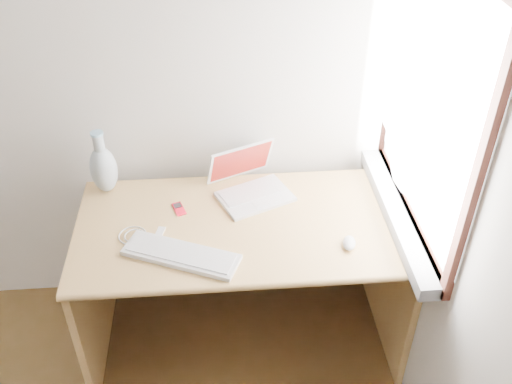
{
  "coord_description": "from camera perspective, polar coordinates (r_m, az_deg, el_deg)",
  "views": [
    {
      "loc": [
        0.94,
        -0.54,
        2.33
      ],
      "look_at": [
        1.09,
        1.35,
        0.9
      ],
      "focal_mm": 40.0,
      "sensor_mm": 36.0,
      "label": 1
    }
  ],
  "objects": [
    {
      "name": "external_keyboard",
      "position": [
        2.3,
        -7.5,
        -6.23
      ],
      "size": [
        0.49,
        0.32,
        0.02
      ],
      "rotation": [
        0.0,
        0.0,
        -0.41
      ],
      "color": "white",
      "rests_on": "desk"
    },
    {
      "name": "ipod",
      "position": [
        2.54,
        -7.71,
        -1.68
      ],
      "size": [
        0.07,
        0.1,
        0.01
      ],
      "rotation": [
        0.0,
        0.0,
        0.34
      ],
      "color": "red",
      "rests_on": "desk"
    },
    {
      "name": "vase",
      "position": [
        2.65,
        -15.02,
        2.36
      ],
      "size": [
        0.12,
        0.12,
        0.31
      ],
      "color": "#B2C1CD",
      "rests_on": "desk"
    },
    {
      "name": "cable_coil",
      "position": [
        2.43,
        -12.24,
        -4.27
      ],
      "size": [
        0.15,
        0.15,
        0.01
      ],
      "primitive_type": "torus",
      "rotation": [
        0.0,
        0.0,
        0.39
      ],
      "color": "white",
      "rests_on": "desk"
    },
    {
      "name": "mouse",
      "position": [
        2.36,
        9.3,
        -5.05
      ],
      "size": [
        0.07,
        0.1,
        0.03
      ],
      "primitive_type": "ellipsoid",
      "rotation": [
        0.0,
        0.0,
        -0.24
      ],
      "color": "white",
      "rests_on": "desk"
    },
    {
      "name": "remote",
      "position": [
        2.42,
        -9.63,
        -4.09
      ],
      "size": [
        0.05,
        0.09,
        0.01
      ],
      "primitive_type": "cube",
      "rotation": [
        0.0,
        0.0,
        -0.25
      ],
      "color": "white",
      "rests_on": "desk"
    },
    {
      "name": "laptop",
      "position": [
        2.59,
        -0.15,
        0.83
      ],
      "size": [
        0.37,
        0.37,
        0.21
      ],
      "rotation": [
        0.0,
        0.0,
        0.41
      ],
      "color": "white",
      "rests_on": "desk"
    },
    {
      "name": "desk",
      "position": [
        2.65,
        -1.38,
        -5.55
      ],
      "size": [
        1.43,
        0.71,
        0.76
      ],
      "color": "tan",
      "rests_on": "floor"
    },
    {
      "name": "window",
      "position": [
        2.26,
        16.28,
        7.69
      ],
      "size": [
        0.11,
        0.99,
        1.1
      ],
      "color": "white",
      "rests_on": "right_wall"
    }
  ]
}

